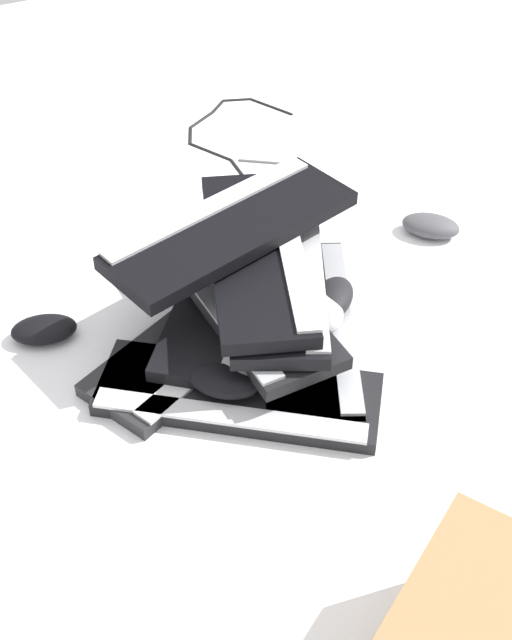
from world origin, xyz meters
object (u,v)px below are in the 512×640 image
keyboard_5 (279,271)px  keyboard_0 (309,328)px  mouse_4 (332,298)px  mouse_6 (225,381)px  keyboard_7 (230,228)px  mouse_1 (323,309)px  mouse_3 (431,226)px  mouse_2 (44,329)px  keyboard_3 (228,293)px  mouse_5 (241,368)px  mouse_0 (267,237)px  keyboard_6 (258,254)px  keyboard_2 (236,396)px  keyboard_4 (242,295)px  keyboard_1 (206,335)px

keyboard_5 → keyboard_0: bearing=-64.0°
mouse_4 → mouse_6: same height
keyboard_0 → keyboard_7: bearing=124.2°
mouse_1 → mouse_3: mouse_1 is taller
mouse_6 → mouse_3: bearing=-117.4°
mouse_2 → mouse_4: mouse_4 is taller
keyboard_3 → mouse_5: 0.19m
mouse_0 → keyboard_6: bearing=-77.1°
keyboard_3 → keyboard_5: 0.11m
keyboard_0 → keyboard_2: 0.20m
keyboard_4 → keyboard_7: (0.01, 0.07, 0.09)m
keyboard_2 → mouse_6: size_ratio=4.05×
keyboard_1 → mouse_1: bearing=-17.8°
keyboard_1 → keyboard_2: (-0.01, -0.15, 0.00)m
mouse_3 → mouse_0: bearing=23.3°
keyboard_6 → keyboard_7: 0.06m
keyboard_4 → keyboard_5: keyboard_5 is taller
keyboard_5 → mouse_2: bearing=162.7°
keyboard_0 → mouse_5: size_ratio=4.21×
keyboard_3 → keyboard_5: bearing=-34.0°
keyboard_3 → keyboard_7: keyboard_7 is taller
keyboard_1 → mouse_6: mouse_6 is taller
keyboard_0 → mouse_2: bearing=156.4°
keyboard_0 → keyboard_1: same height
mouse_2 → mouse_6: (0.22, -0.26, 0.03)m
mouse_6 → keyboard_0: bearing=-117.3°
keyboard_7 → mouse_3: keyboard_7 is taller
keyboard_6 → keyboard_7: size_ratio=1.00×
keyboard_2 → keyboard_5: bearing=45.9°
keyboard_3 → keyboard_6: keyboard_6 is taller
keyboard_5 → mouse_4: (0.08, -0.05, -0.05)m
keyboard_0 → keyboard_4: bearing=147.8°
keyboard_3 → mouse_4: bearing=-31.9°
mouse_5 → keyboard_2: bearing=171.3°
mouse_0 → keyboard_3: bearing=-91.9°
keyboard_5 → mouse_5: keyboard_5 is taller
keyboard_0 → mouse_0: (0.04, 0.25, 0.01)m
keyboard_5 → mouse_2: 0.41m
mouse_5 → mouse_6: same height
keyboard_2 → mouse_3: 0.57m
keyboard_1 → mouse_5: 0.13m
mouse_4 → mouse_5: (-0.21, -0.09, 0.00)m
keyboard_0 → mouse_6: mouse_6 is taller
keyboard_3 → mouse_4: 0.18m
keyboard_1 → mouse_1: mouse_1 is taller
mouse_5 → keyboard_1: bearing=36.1°
keyboard_1 → mouse_1: 0.20m
keyboard_2 → keyboard_3: size_ratio=1.01×
mouse_0 → mouse_2: (-0.45, -0.07, 0.00)m
keyboard_7 → mouse_1: keyboard_7 is taller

